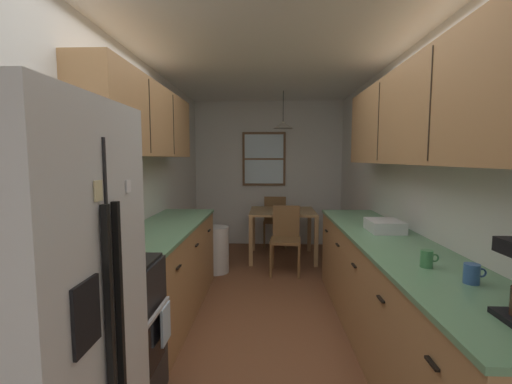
# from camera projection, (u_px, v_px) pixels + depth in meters

# --- Properties ---
(ground_plane) EXTENTS (12.00, 12.00, 0.00)m
(ground_plane) POSITION_uv_depth(u_px,v_px,m) (267.00, 305.00, 3.62)
(ground_plane) COLOR brown
(wall_left) EXTENTS (0.10, 9.00, 2.55)m
(wall_left) POSITION_uv_depth(u_px,v_px,m) (138.00, 185.00, 3.54)
(wall_left) COLOR silver
(wall_left) RESTS_ON ground
(wall_right) EXTENTS (0.10, 9.00, 2.55)m
(wall_right) POSITION_uv_depth(u_px,v_px,m) (401.00, 185.00, 3.44)
(wall_right) COLOR silver
(wall_right) RESTS_ON ground
(wall_back) EXTENTS (4.40, 0.10, 2.55)m
(wall_back) POSITION_uv_depth(u_px,v_px,m) (268.00, 174.00, 6.13)
(wall_back) COLOR silver
(wall_back) RESTS_ON ground
(ceiling_slab) EXTENTS (4.40, 9.00, 0.08)m
(ceiling_slab) POSITION_uv_depth(u_px,v_px,m) (268.00, 52.00, 3.36)
(ceiling_slab) COLOR white
(refrigerator) EXTENTS (0.77, 0.74, 1.76)m
(refrigerator) POSITION_uv_depth(u_px,v_px,m) (13.00, 339.00, 1.26)
(refrigerator) COLOR silver
(refrigerator) RESTS_ON ground
(stove_range) EXTENTS (0.66, 0.66, 1.10)m
(stove_range) POSITION_uv_depth(u_px,v_px,m) (98.00, 340.00, 2.02)
(stove_range) COLOR black
(stove_range) RESTS_ON ground
(microwave_over_range) EXTENTS (0.39, 0.58, 0.31)m
(microwave_over_range) POSITION_uv_depth(u_px,v_px,m) (68.00, 130.00, 1.90)
(microwave_over_range) COLOR silver
(counter_left) EXTENTS (0.64, 2.07, 0.90)m
(counter_left) POSITION_uv_depth(u_px,v_px,m) (166.00, 269.00, 3.37)
(counter_left) COLOR #A87A4C
(counter_left) RESTS_ON ground
(upper_cabinets_left) EXTENTS (0.33, 2.15, 0.66)m
(upper_cabinets_left) POSITION_uv_depth(u_px,v_px,m) (146.00, 121.00, 3.19)
(upper_cabinets_left) COLOR #A87A4C
(counter_right) EXTENTS (0.64, 3.27, 0.90)m
(counter_right) POSITION_uv_depth(u_px,v_px,m) (393.00, 296.00, 2.71)
(counter_right) COLOR #A87A4C
(counter_right) RESTS_ON ground
(upper_cabinets_right) EXTENTS (0.33, 2.95, 0.74)m
(upper_cabinets_right) POSITION_uv_depth(u_px,v_px,m) (422.00, 114.00, 2.52)
(upper_cabinets_right) COLOR #A87A4C
(dining_table) EXTENTS (0.99, 0.89, 0.75)m
(dining_table) POSITION_uv_depth(u_px,v_px,m) (282.00, 217.00, 5.26)
(dining_table) COLOR #A87F51
(dining_table) RESTS_ON ground
(dining_chair_near) EXTENTS (0.43, 0.43, 0.90)m
(dining_chair_near) POSITION_uv_depth(u_px,v_px,m) (286.00, 236.00, 4.63)
(dining_chair_near) COLOR brown
(dining_chair_near) RESTS_ON ground
(dining_chair_far) EXTENTS (0.43, 0.43, 0.90)m
(dining_chair_far) POSITION_uv_depth(u_px,v_px,m) (275.00, 219.00, 5.93)
(dining_chair_far) COLOR brown
(dining_chair_far) RESTS_ON ground
(pendant_light) EXTENTS (0.31, 0.31, 0.55)m
(pendant_light) POSITION_uv_depth(u_px,v_px,m) (283.00, 125.00, 5.12)
(pendant_light) COLOR black
(back_window) EXTENTS (0.76, 0.05, 0.94)m
(back_window) POSITION_uv_depth(u_px,v_px,m) (264.00, 159.00, 6.03)
(back_window) COLOR brown
(trash_bin) EXTENTS (0.35, 0.35, 0.62)m
(trash_bin) POSITION_uv_depth(u_px,v_px,m) (216.00, 250.00, 4.63)
(trash_bin) COLOR silver
(trash_bin) RESTS_ON ground
(storage_canister) EXTENTS (0.10, 0.10, 0.20)m
(storage_canister) POSITION_uv_depth(u_px,v_px,m) (135.00, 231.00, 2.57)
(storage_canister) COLOR red
(storage_canister) RESTS_ON counter_left
(dish_towel) EXTENTS (0.02, 0.16, 0.24)m
(dish_towel) POSITION_uv_depth(u_px,v_px,m) (166.00, 324.00, 2.16)
(dish_towel) COLOR silver
(mug_by_coffeemaker) EXTENTS (0.11, 0.08, 0.10)m
(mug_by_coffeemaker) POSITION_uv_depth(u_px,v_px,m) (472.00, 274.00, 1.76)
(mug_by_coffeemaker) COLOR #335999
(mug_by_coffeemaker) RESTS_ON counter_right
(mug_spare) EXTENTS (0.11, 0.07, 0.10)m
(mug_spare) POSITION_uv_depth(u_px,v_px,m) (427.00, 259.00, 2.02)
(mug_spare) COLOR #3F7F4C
(mug_spare) RESTS_ON counter_right
(dish_rack) EXTENTS (0.28, 0.34, 0.10)m
(dish_rack) POSITION_uv_depth(u_px,v_px,m) (385.00, 226.00, 3.02)
(dish_rack) COLOR silver
(dish_rack) RESTS_ON counter_right
(table_serving_bowl) EXTENTS (0.20, 0.20, 0.06)m
(table_serving_bowl) POSITION_uv_depth(u_px,v_px,m) (280.00, 209.00, 5.21)
(table_serving_bowl) COLOR #E0D14C
(table_serving_bowl) RESTS_ON dining_table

